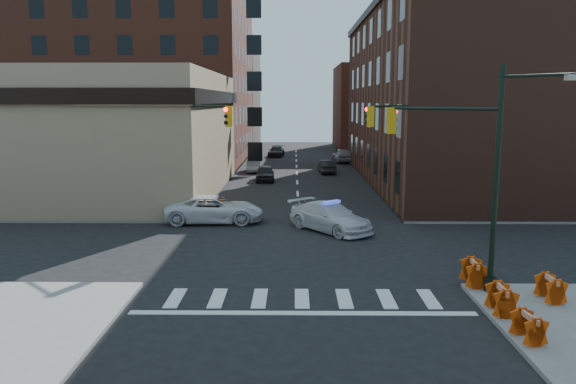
{
  "coord_description": "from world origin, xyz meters",
  "views": [
    {
      "loc": [
        -0.3,
        -25.82,
        6.93
      ],
      "look_at": [
        -0.6,
        3.26,
        2.2
      ],
      "focal_mm": 35.0,
      "sensor_mm": 36.0,
      "label": 1
    }
  ],
  "objects_px": {
    "parked_car_wfar": "(253,166)",
    "barricade_nw_a": "(157,207)",
    "pedestrian_b": "(98,206)",
    "barrel_road": "(336,221)",
    "pickup": "(214,209)",
    "parked_car_enear": "(327,167)",
    "barrel_bank": "(221,207)",
    "barricade_se_a": "(474,273)",
    "parked_car_wnear": "(265,173)",
    "pedestrian_a": "(195,195)",
    "police_car": "(330,217)"
  },
  "relations": [
    {
      "from": "parked_car_wnear",
      "to": "barricade_nw_a",
      "type": "bearing_deg",
      "value": -112.34
    },
    {
      "from": "parked_car_wnear",
      "to": "barrel_road",
      "type": "bearing_deg",
      "value": -78.33
    },
    {
      "from": "pedestrian_b",
      "to": "barricade_nw_a",
      "type": "relative_size",
      "value": 1.16
    },
    {
      "from": "pedestrian_a",
      "to": "barricade_se_a",
      "type": "bearing_deg",
      "value": -47.47
    },
    {
      "from": "pickup",
      "to": "barrel_road",
      "type": "relative_size",
      "value": 5.59
    },
    {
      "from": "parked_car_wnear",
      "to": "parked_car_enear",
      "type": "xyz_separation_m",
      "value": [
        5.73,
        5.36,
        -0.04
      ]
    },
    {
      "from": "barrel_road",
      "to": "parked_car_wnear",
      "type": "bearing_deg",
      "value": 104.21
    },
    {
      "from": "parked_car_wfar",
      "to": "pedestrian_b",
      "type": "height_order",
      "value": "pedestrian_b"
    },
    {
      "from": "pedestrian_a",
      "to": "barrel_road",
      "type": "distance_m",
      "value": 9.92
    },
    {
      "from": "barrel_road",
      "to": "barrel_bank",
      "type": "bearing_deg",
      "value": 146.22
    },
    {
      "from": "pedestrian_b",
      "to": "barricade_nw_a",
      "type": "xyz_separation_m",
      "value": [
        3.15,
        1.1,
        -0.28
      ]
    },
    {
      "from": "parked_car_wfar",
      "to": "barricade_se_a",
      "type": "relative_size",
      "value": 3.1
    },
    {
      "from": "parked_car_wnear",
      "to": "barrel_bank",
      "type": "relative_size",
      "value": 4.52
    },
    {
      "from": "police_car",
      "to": "parked_car_wnear",
      "type": "xyz_separation_m",
      "value": [
        -4.49,
        19.14,
        -0.08
      ]
    },
    {
      "from": "pedestrian_b",
      "to": "barrel_road",
      "type": "xyz_separation_m",
      "value": [
        13.64,
        -2.19,
        -0.44
      ]
    },
    {
      "from": "parked_car_wnear",
      "to": "pedestrian_a",
      "type": "relative_size",
      "value": 2.19
    },
    {
      "from": "parked_car_wnear",
      "to": "pedestrian_a",
      "type": "distance_m",
      "value": 14.43
    },
    {
      "from": "barricade_se_a",
      "to": "barricade_nw_a",
      "type": "xyz_separation_m",
      "value": [
        -14.89,
        12.81,
        0.04
      ]
    },
    {
      "from": "parked_car_enear",
      "to": "barricade_se_a",
      "type": "relative_size",
      "value": 3.12
    },
    {
      "from": "barricade_se_a",
      "to": "barricade_nw_a",
      "type": "distance_m",
      "value": 19.65
    },
    {
      "from": "parked_car_wnear",
      "to": "pedestrian_b",
      "type": "distance_m",
      "value": 19.02
    },
    {
      "from": "parked_car_wnear",
      "to": "pedestrian_b",
      "type": "xyz_separation_m",
      "value": [
        -8.82,
        -16.85,
        0.26
      ]
    },
    {
      "from": "parked_car_wnear",
      "to": "barricade_se_a",
      "type": "relative_size",
      "value": 3.19
    },
    {
      "from": "parked_car_wnear",
      "to": "parked_car_wfar",
      "type": "relative_size",
      "value": 1.03
    },
    {
      "from": "police_car",
      "to": "pickup",
      "type": "relative_size",
      "value": 0.92
    },
    {
      "from": "parked_car_wfar",
      "to": "pedestrian_b",
      "type": "xyz_separation_m",
      "value": [
        -7.37,
        -23.11,
        0.3
      ]
    },
    {
      "from": "parked_car_wfar",
      "to": "barrel_road",
      "type": "distance_m",
      "value": 26.07
    },
    {
      "from": "parked_car_wfar",
      "to": "barricade_nw_a",
      "type": "relative_size",
      "value": 2.85
    },
    {
      "from": "pickup",
      "to": "parked_car_enear",
      "type": "height_order",
      "value": "pickup"
    },
    {
      "from": "police_car",
      "to": "parked_car_wnear",
      "type": "relative_size",
      "value": 1.3
    },
    {
      "from": "police_car",
      "to": "pickup",
      "type": "distance_m",
      "value": 6.85
    },
    {
      "from": "barrel_bank",
      "to": "police_car",
      "type": "bearing_deg",
      "value": -35.69
    },
    {
      "from": "barrel_bank",
      "to": "barricade_nw_a",
      "type": "height_order",
      "value": "barricade_nw_a"
    },
    {
      "from": "parked_car_enear",
      "to": "pickup",
      "type": "bearing_deg",
      "value": 66.23
    },
    {
      "from": "parked_car_wfar",
      "to": "barricade_nw_a",
      "type": "bearing_deg",
      "value": -104.42
    },
    {
      "from": "parked_car_wnear",
      "to": "pedestrian_a",
      "type": "xyz_separation_m",
      "value": [
        -3.68,
        -13.95,
        0.38
      ]
    },
    {
      "from": "police_car",
      "to": "barricade_nw_a",
      "type": "height_order",
      "value": "police_car"
    },
    {
      "from": "barrel_bank",
      "to": "barricade_se_a",
      "type": "height_order",
      "value": "barricade_se_a"
    },
    {
      "from": "police_car",
      "to": "barricade_nw_a",
      "type": "xyz_separation_m",
      "value": [
        -10.16,
        3.38,
        -0.1
      ]
    },
    {
      "from": "parked_car_wfar",
      "to": "barricade_se_a",
      "type": "distance_m",
      "value": 36.43
    },
    {
      "from": "parked_car_wnear",
      "to": "parked_car_wfar",
      "type": "distance_m",
      "value": 6.43
    },
    {
      "from": "barrel_road",
      "to": "barricade_se_a",
      "type": "xyz_separation_m",
      "value": [
        4.4,
        -9.53,
        0.12
      ]
    },
    {
      "from": "pedestrian_a",
      "to": "pedestrian_b",
      "type": "distance_m",
      "value": 5.9
    },
    {
      "from": "parked_car_enear",
      "to": "barrel_bank",
      "type": "height_order",
      "value": "parked_car_enear"
    },
    {
      "from": "pickup",
      "to": "parked_car_wfar",
      "type": "xyz_separation_m",
      "value": [
        0.59,
        23.33,
        -0.14
      ]
    },
    {
      "from": "pedestrian_a",
      "to": "parked_car_wnear",
      "type": "bearing_deg",
      "value": 76.32
    },
    {
      "from": "parked_car_enear",
      "to": "barricade_nw_a",
      "type": "distance_m",
      "value": 24.0
    },
    {
      "from": "pickup",
      "to": "parked_car_enear",
      "type": "bearing_deg",
      "value": -21.82
    },
    {
      "from": "police_car",
      "to": "pickup",
      "type": "xyz_separation_m",
      "value": [
        -6.53,
        2.07,
        0.03
      ]
    },
    {
      "from": "parked_car_enear",
      "to": "barrel_road",
      "type": "height_order",
      "value": "parked_car_enear"
    }
  ]
}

